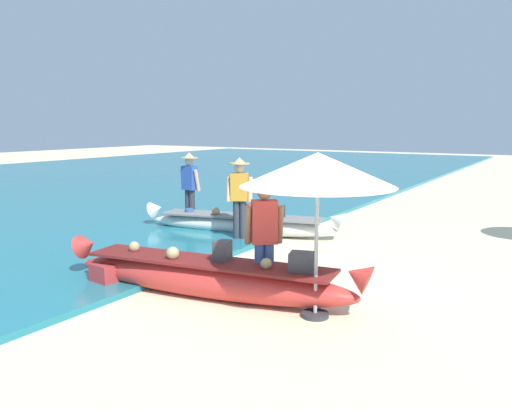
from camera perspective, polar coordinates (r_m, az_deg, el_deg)
The scene contains 9 objects.
ground_plane at distance 7.62m, azimuth 5.87°, elevation -10.57°, with size 80.00×80.00×0.00m, color beige.
sea at distance 22.85m, azimuth -18.63°, elevation 2.12°, with size 24.00×56.00×0.10m, color teal.
boat_red_foreground at distance 7.77m, azimuth -5.14°, elevation -7.79°, with size 4.82×1.31×0.84m.
boat_white_midground at distance 12.05m, azimuth -1.63°, elevation -2.08°, with size 4.75×1.64×0.74m.
person_vendor_hatted at distance 11.05m, azimuth -1.80°, elevation 1.18°, with size 0.58×0.45×1.82m.
person_tourist_customer at distance 7.49m, azimuth 0.91°, elevation -3.32°, with size 0.56×0.50×1.68m.
person_vendor_assistant at distance 12.96m, azimuth -7.21°, elevation 2.25°, with size 0.57×0.44×1.83m.
patio_umbrella_large at distance 6.68m, azimuth 6.71°, elevation 3.69°, with size 2.00×2.00×2.16m.
cooler_box at distance 8.56m, azimuth -15.82°, elevation -7.36°, with size 0.42×0.39×0.38m, color #C63838.
Camera 1 is at (3.10, -6.49, 2.52)m, focal length 36.89 mm.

